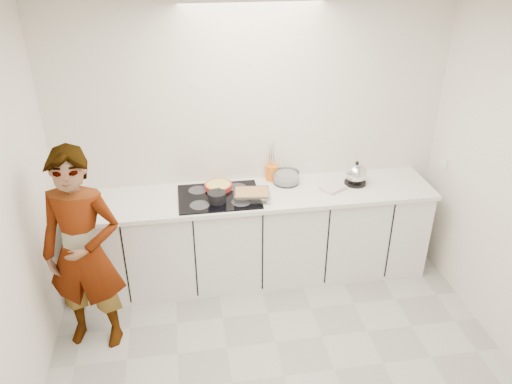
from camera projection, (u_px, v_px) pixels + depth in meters
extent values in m
cube|color=#B3B4AC|center=(284.00, 376.00, 3.82)|extent=(3.60, 3.20, 0.00)
cube|color=white|center=(297.00, 23.00, 2.59)|extent=(3.60, 3.20, 0.00)
cube|color=white|center=(252.00, 140.00, 4.60)|extent=(3.60, 0.00, 2.60)
cube|color=white|center=(443.00, 162.00, 4.72)|extent=(0.02, 0.15, 0.09)
cube|color=white|center=(257.00, 237.00, 4.73)|extent=(3.20, 0.58, 0.87)
cube|color=white|center=(257.00, 195.00, 4.52)|extent=(3.24, 0.64, 0.04)
cube|color=black|center=(219.00, 197.00, 4.44)|extent=(0.72, 0.54, 0.01)
cylinder|color=#B52C20|center=(218.00, 186.00, 4.56)|extent=(0.27, 0.27, 0.04)
cylinder|color=#EBD55D|center=(218.00, 185.00, 4.55)|extent=(0.23, 0.23, 0.01)
cylinder|color=black|center=(217.00, 197.00, 4.32)|extent=(0.20, 0.20, 0.09)
cylinder|color=silver|center=(219.00, 192.00, 4.32)|extent=(0.01, 0.06, 0.14)
cube|color=silver|center=(252.00, 195.00, 4.39)|extent=(0.34, 0.26, 0.06)
cube|color=tan|center=(252.00, 193.00, 4.38)|extent=(0.30, 0.23, 0.02)
cylinder|color=silver|center=(286.00, 177.00, 4.66)|extent=(0.29, 0.29, 0.11)
cylinder|color=white|center=(286.00, 179.00, 4.67)|extent=(0.24, 0.24, 0.05)
cube|color=white|center=(333.00, 188.00, 4.56)|extent=(0.26, 0.24, 0.03)
cylinder|color=black|center=(355.00, 183.00, 4.67)|extent=(0.21, 0.21, 0.02)
sphere|color=silver|center=(356.00, 173.00, 4.62)|extent=(0.20, 0.20, 0.20)
sphere|color=black|center=(357.00, 163.00, 4.57)|extent=(0.04, 0.04, 0.03)
cylinder|color=orange|center=(272.00, 172.00, 4.72)|extent=(0.15, 0.15, 0.15)
imported|color=white|center=(84.00, 253.00, 3.78)|extent=(0.70, 0.53, 1.71)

